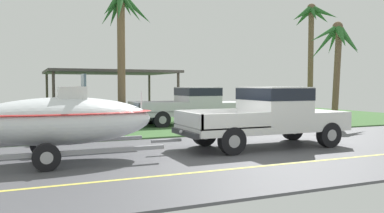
{
  "coord_description": "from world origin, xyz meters",
  "views": [
    {
      "loc": [
        -5.27,
        -9.88,
        1.98
      ],
      "look_at": [
        -0.56,
        0.97,
        1.34
      ],
      "focal_mm": 36.91,
      "sensor_mm": 36.0,
      "label": 1
    }
  ],
  "objects_px": {
    "carport_awning": "(109,73)",
    "palm_tree_near_right": "(338,47)",
    "palm_tree_far_left": "(312,29)",
    "boat_on_trailer": "(62,121)",
    "pickup_truck_towing": "(273,113)",
    "parked_pickup_background": "(197,104)",
    "parked_sedan_near": "(76,117)",
    "palm_tree_near_left": "(121,24)"
  },
  "relations": [
    {
      "from": "palm_tree_near_left",
      "to": "boat_on_trailer",
      "type": "bearing_deg",
      "value": -113.85
    },
    {
      "from": "parked_sedan_near",
      "to": "palm_tree_near_right",
      "type": "bearing_deg",
      "value": -7.15
    },
    {
      "from": "carport_awning",
      "to": "palm_tree_near_left",
      "type": "distance_m",
      "value": 4.69
    },
    {
      "from": "boat_on_trailer",
      "to": "carport_awning",
      "type": "distance_m",
      "value": 12.55
    },
    {
      "from": "parked_sedan_near",
      "to": "palm_tree_near_left",
      "type": "bearing_deg",
      "value": 32.19
    },
    {
      "from": "pickup_truck_towing",
      "to": "palm_tree_near_right",
      "type": "xyz_separation_m",
      "value": [
        7.2,
        4.68,
        2.83
      ]
    },
    {
      "from": "carport_awning",
      "to": "palm_tree_near_left",
      "type": "relative_size",
      "value": 1.06
    },
    {
      "from": "boat_on_trailer",
      "to": "parked_sedan_near",
      "type": "distance_m",
      "value": 6.38
    },
    {
      "from": "parked_sedan_near",
      "to": "palm_tree_near_right",
      "type": "height_order",
      "value": "palm_tree_near_right"
    },
    {
      "from": "palm_tree_near_right",
      "to": "carport_awning",
      "type": "bearing_deg",
      "value": 144.39
    },
    {
      "from": "parked_pickup_background",
      "to": "palm_tree_far_left",
      "type": "distance_m",
      "value": 9.41
    },
    {
      "from": "pickup_truck_towing",
      "to": "palm_tree_near_left",
      "type": "relative_size",
      "value": 0.86
    },
    {
      "from": "parked_sedan_near",
      "to": "palm_tree_far_left",
      "type": "height_order",
      "value": "palm_tree_far_left"
    },
    {
      "from": "palm_tree_far_left",
      "to": "palm_tree_near_right",
      "type": "bearing_deg",
      "value": -112.35
    },
    {
      "from": "boat_on_trailer",
      "to": "parked_pickup_background",
      "type": "relative_size",
      "value": 0.98
    },
    {
      "from": "boat_on_trailer",
      "to": "parked_pickup_background",
      "type": "height_order",
      "value": "boat_on_trailer"
    },
    {
      "from": "boat_on_trailer",
      "to": "parked_pickup_background",
      "type": "bearing_deg",
      "value": 45.77
    },
    {
      "from": "carport_awning",
      "to": "pickup_truck_towing",
      "type": "bearing_deg",
      "value": -76.49
    },
    {
      "from": "parked_pickup_background",
      "to": "parked_sedan_near",
      "type": "height_order",
      "value": "parked_pickup_background"
    },
    {
      "from": "carport_awning",
      "to": "parked_pickup_background",
      "type": "bearing_deg",
      "value": -53.24
    },
    {
      "from": "pickup_truck_towing",
      "to": "parked_pickup_background",
      "type": "distance_m",
      "value": 7.32
    },
    {
      "from": "palm_tree_near_left",
      "to": "palm_tree_near_right",
      "type": "relative_size",
      "value": 1.26
    },
    {
      "from": "pickup_truck_towing",
      "to": "palm_tree_near_right",
      "type": "height_order",
      "value": "palm_tree_near_right"
    },
    {
      "from": "parked_pickup_background",
      "to": "parked_sedan_near",
      "type": "xyz_separation_m",
      "value": [
        -6.0,
        -1.03,
        -0.38
      ]
    },
    {
      "from": "carport_awning",
      "to": "palm_tree_far_left",
      "type": "bearing_deg",
      "value": -15.69
    },
    {
      "from": "carport_awning",
      "to": "palm_tree_near_right",
      "type": "height_order",
      "value": "palm_tree_near_right"
    },
    {
      "from": "boat_on_trailer",
      "to": "palm_tree_far_left",
      "type": "distance_m",
      "value": 18.12
    },
    {
      "from": "parked_sedan_near",
      "to": "carport_awning",
      "type": "bearing_deg",
      "value": 65.42
    },
    {
      "from": "palm_tree_near_left",
      "to": "palm_tree_far_left",
      "type": "distance_m",
      "value": 11.97
    },
    {
      "from": "palm_tree_far_left",
      "to": "parked_sedan_near",
      "type": "bearing_deg",
      "value": -170.67
    },
    {
      "from": "boat_on_trailer",
      "to": "palm_tree_near_right",
      "type": "height_order",
      "value": "palm_tree_near_right"
    },
    {
      "from": "boat_on_trailer",
      "to": "palm_tree_near_left",
      "type": "xyz_separation_m",
      "value": [
        3.42,
        7.73,
        3.77
      ]
    },
    {
      "from": "parked_pickup_background",
      "to": "palm_tree_near_left",
      "type": "bearing_deg",
      "value": 173.26
    },
    {
      "from": "parked_pickup_background",
      "to": "parked_sedan_near",
      "type": "distance_m",
      "value": 6.1
    },
    {
      "from": "carport_awning",
      "to": "palm_tree_near_right",
      "type": "bearing_deg",
      "value": -35.61
    },
    {
      "from": "parked_sedan_near",
      "to": "carport_awning",
      "type": "distance_m",
      "value": 6.5
    },
    {
      "from": "boat_on_trailer",
      "to": "palm_tree_far_left",
      "type": "relative_size",
      "value": 0.85
    },
    {
      "from": "pickup_truck_towing",
      "to": "parked_pickup_background",
      "type": "xyz_separation_m",
      "value": [
        0.58,
        7.29,
        -0.01
      ]
    },
    {
      "from": "palm_tree_far_left",
      "to": "parked_pickup_background",
      "type": "bearing_deg",
      "value": -170.93
    },
    {
      "from": "palm_tree_far_left",
      "to": "palm_tree_near_left",
      "type": "bearing_deg",
      "value": -175.78
    },
    {
      "from": "palm_tree_near_right",
      "to": "palm_tree_far_left",
      "type": "distance_m",
      "value": 4.5
    },
    {
      "from": "pickup_truck_towing",
      "to": "palm_tree_near_right",
      "type": "bearing_deg",
      "value": 33.02
    }
  ]
}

